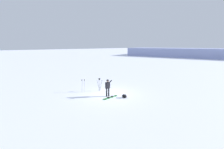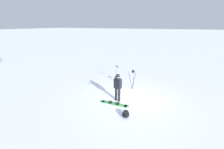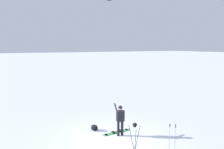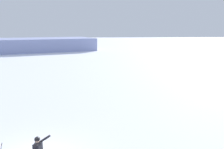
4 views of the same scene
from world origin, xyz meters
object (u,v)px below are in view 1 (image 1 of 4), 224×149
at_px(snowboard, 110,97).
at_px(snowboarder, 108,86).
at_px(gear_bag_large, 124,96).
at_px(ski_poles, 83,84).
at_px(camera_tripod, 99,82).

bearing_deg(snowboard, snowboarder, -3.32).
xyz_separation_m(gear_bag_large, ski_poles, (3.99, 2.16, 0.71)).
relative_size(snowboarder, ski_poles, 1.29).
bearing_deg(ski_poles, snowboarder, -156.35).
distance_m(snowboarder, snowboard, 1.10).
height_order(snowboard, gear_bag_large, gear_bag_large).
distance_m(gear_bag_large, camera_tripod, 3.36).
height_order(snowboarder, camera_tripod, snowboarder).
distance_m(snowboard, camera_tripod, 2.56).
xyz_separation_m(snowboard, camera_tripod, (2.34, -0.36, 0.97)).
bearing_deg(snowboard, camera_tripod, -8.72).
bearing_deg(camera_tripod, snowboarder, 170.07).
bearing_deg(gear_bag_large, ski_poles, 28.50).
bearing_deg(snowboard, ski_poles, 20.28).
xyz_separation_m(snowboarder, snowboard, (-0.43, 0.03, -1.01)).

